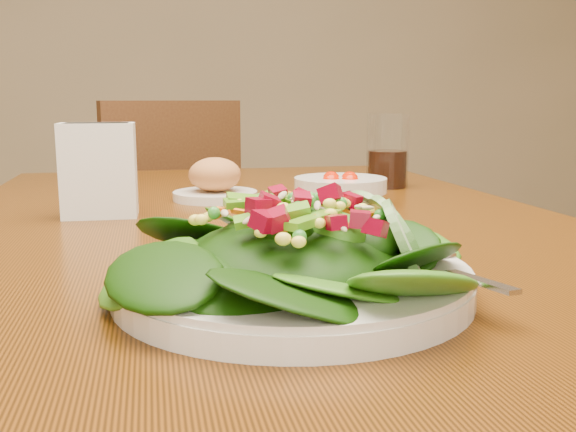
# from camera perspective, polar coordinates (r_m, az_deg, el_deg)

# --- Properties ---
(dining_table) EXTENTS (0.90, 1.40, 0.75)m
(dining_table) POSITION_cam_1_polar(r_m,az_deg,el_deg) (0.94, -2.19, -6.44)
(dining_table) COLOR #61300A
(dining_table) RESTS_ON ground_plane
(chair_far) EXTENTS (0.56, 0.56, 0.92)m
(chair_far) POSITION_cam_1_polar(r_m,az_deg,el_deg) (1.93, -11.46, -2.89)
(chair_far) COLOR #4B2D15
(chair_far) RESTS_ON ground_plane
(salad_plate) EXTENTS (0.31, 0.31, 0.09)m
(salad_plate) POSITION_cam_1_polar(r_m,az_deg,el_deg) (0.56, 1.49, -3.67)
(salad_plate) COLOR silver
(salad_plate) RESTS_ON dining_table
(bread_plate) EXTENTS (0.14, 0.14, 0.07)m
(bread_plate) POSITION_cam_1_polar(r_m,az_deg,el_deg) (1.11, -6.51, 2.98)
(bread_plate) COLOR silver
(bread_plate) RESTS_ON dining_table
(tomato_bowl) EXTENTS (0.15, 0.15, 0.05)m
(tomato_bowl) POSITION_cam_1_polar(r_m,az_deg,el_deg) (1.07, 4.67, 2.38)
(tomato_bowl) COLOR silver
(tomato_bowl) RESTS_ON dining_table
(drinking_glass) EXTENTS (0.08, 0.08, 0.14)m
(drinking_glass) POSITION_cam_1_polar(r_m,az_deg,el_deg) (1.27, 8.84, 5.29)
(drinking_glass) COLOR silver
(drinking_glass) RESTS_ON dining_table
(napkin_holder) EXTENTS (0.11, 0.06, 0.14)m
(napkin_holder) POSITION_cam_1_polar(r_m,az_deg,el_deg) (0.97, -16.48, 4.14)
(napkin_holder) COLOR white
(napkin_holder) RESTS_ON dining_table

